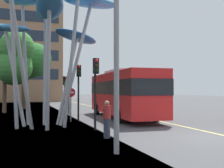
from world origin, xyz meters
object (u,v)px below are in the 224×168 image
leaf_sculpture (44,11)px  traffic_light_island_mid (69,87)px  street_lamp (126,0)px  no_entry_sign (71,99)px  traffic_light_kerb_near (96,78)px  traffic_light_kerb_far (79,80)px  traffic_light_opposite (65,86)px  red_bus (123,92)px  pedestrian (107,119)px

leaf_sculpture → traffic_light_island_mid: leaf_sculpture is taller
street_lamp → no_entry_sign: 10.39m
leaf_sculpture → traffic_light_kerb_near: leaf_sculpture is taller
leaf_sculpture → traffic_light_kerb_far: size_ratio=2.29×
traffic_light_kerb_far → traffic_light_opposite: bearing=89.7°
traffic_light_opposite → no_entry_sign: bearing=-95.4°
street_lamp → traffic_light_kerb_far: bearing=87.1°
traffic_light_kerb_near → street_lamp: (-0.39, -5.28, 2.40)m
traffic_light_kerb_far → street_lamp: (-0.52, -10.18, 2.35)m
traffic_light_opposite → red_bus: bearing=-59.5°
traffic_light_kerb_near → traffic_light_island_mid: size_ratio=1.15×
traffic_light_kerb_far → traffic_light_island_mid: bearing=87.9°
traffic_light_kerb_near → street_lamp: 5.81m
pedestrian → traffic_light_island_mid: bearing=88.0°
leaf_sculpture → traffic_light_island_mid: (2.73, 7.41, -4.25)m
no_entry_sign → leaf_sculpture: bearing=-131.6°
leaf_sculpture → traffic_light_kerb_near: 5.13m
traffic_light_kerb_near → traffic_light_opposite: 11.34m
traffic_light_kerb_far → traffic_light_island_mid: traffic_light_kerb_far is taller
pedestrian → no_entry_sign: size_ratio=0.73×
traffic_light_kerb_near → no_entry_sign: traffic_light_kerb_near is taller
leaf_sculpture → no_entry_sign: (1.94, 2.18, -5.11)m
traffic_light_kerb_near → no_entry_sign: (-0.49, 4.46, -1.21)m
traffic_light_kerb_far → street_lamp: 10.46m
traffic_light_kerb_near → traffic_light_opposite: size_ratio=1.12×
traffic_light_kerb_far → no_entry_sign: traffic_light_kerb_far is taller
traffic_light_kerb_far → red_bus: bearing=9.7°
traffic_light_kerb_near → street_lamp: size_ratio=0.46×
red_bus → street_lamp: 11.92m
traffic_light_kerb_far → traffic_light_island_mid: (0.17, 4.78, -0.40)m
pedestrian → no_entry_sign: bearing=93.1°
traffic_light_kerb_far → street_lamp: size_ratio=0.47×
leaf_sculpture → traffic_light_kerb_far: leaf_sculpture is taller
traffic_light_island_mid → leaf_sculpture: bearing=-110.2°
leaf_sculpture → no_entry_sign: 5.88m
leaf_sculpture → traffic_light_opposite: leaf_sculpture is taller
leaf_sculpture → traffic_light_opposite: bearing=74.0°
traffic_light_kerb_far → traffic_light_opposite: traffic_light_kerb_far is taller
traffic_light_kerb_far → no_entry_sign: bearing=-144.4°
traffic_light_kerb_far → no_entry_sign: size_ratio=1.71×
red_bus → pedestrian: size_ratio=6.73×
leaf_sculpture → traffic_light_kerb_far: (2.56, 2.62, -3.85)m
traffic_light_kerb_far → pedestrian: size_ratio=2.34×
leaf_sculpture → street_lamp: size_ratio=1.08×
street_lamp → no_entry_sign: bearing=90.6°
traffic_light_island_mid → traffic_light_kerb_far: bearing=-92.1°
traffic_light_kerb_near → street_lamp: street_lamp is taller
traffic_light_kerb_far → traffic_light_kerb_near: bearing=-91.5°
street_lamp → no_entry_sign: (-0.10, 9.74, -3.61)m
traffic_light_opposite → street_lamp: (-0.55, -16.61, 2.68)m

